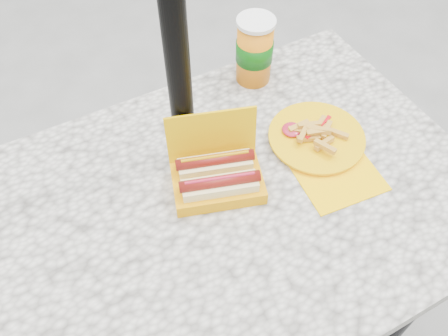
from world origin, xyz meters
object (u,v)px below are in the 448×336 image
hotdog_box (217,176)px  fries_plate (317,139)px  umbrella_pole (174,31)px  soda_cup (254,50)px

hotdog_box → fries_plate: size_ratio=0.73×
umbrella_pole → soda_cup: umbrella_pole is taller
umbrella_pole → hotdog_box: 0.33m
umbrella_pole → soda_cup: (0.28, 0.16, -0.26)m
hotdog_box → soda_cup: 0.38m
fries_plate → soda_cup: 0.29m
umbrella_pole → soda_cup: 0.41m
umbrella_pole → hotdog_box: bearing=-79.2°
fries_plate → hotdog_box: bearing=179.9°
umbrella_pole → fries_plate: size_ratio=6.81×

